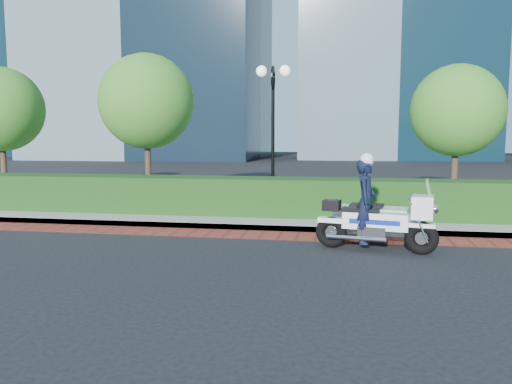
% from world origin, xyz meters
% --- Properties ---
extents(ground, '(120.00, 120.00, 0.00)m').
position_xyz_m(ground, '(0.00, 0.00, 0.00)').
color(ground, black).
rests_on(ground, ground).
extents(brick_strip, '(60.00, 1.00, 0.01)m').
position_xyz_m(brick_strip, '(0.00, 1.50, 0.01)').
color(brick_strip, maroon).
rests_on(brick_strip, ground).
extents(sidewalk, '(60.00, 8.00, 0.15)m').
position_xyz_m(sidewalk, '(0.00, 6.00, 0.07)').
color(sidewalk, gray).
rests_on(sidewalk, ground).
extents(hedge_main, '(18.00, 1.20, 1.00)m').
position_xyz_m(hedge_main, '(0.00, 3.60, 0.65)').
color(hedge_main, black).
rests_on(hedge_main, sidewalk).
extents(lamppost, '(1.02, 0.70, 4.21)m').
position_xyz_m(lamppost, '(1.00, 5.20, 2.96)').
color(lamppost, black).
rests_on(lamppost, sidewalk).
extents(tree_a, '(3.00, 3.00, 4.58)m').
position_xyz_m(tree_a, '(-9.00, 6.50, 3.22)').
color(tree_a, '#332319').
rests_on(tree_a, sidewalk).
extents(tree_b, '(3.20, 3.20, 4.89)m').
position_xyz_m(tree_b, '(-3.50, 6.50, 3.43)').
color(tree_b, '#332319').
rests_on(tree_b, sidewalk).
extents(tree_c, '(2.80, 2.80, 4.30)m').
position_xyz_m(tree_c, '(6.50, 6.50, 3.05)').
color(tree_c, '#332319').
rests_on(tree_c, sidewalk).
extents(tower_far_left, '(16.00, 14.00, 34.00)m').
position_xyz_m(tower_far_left, '(-36.00, 46.00, 17.00)').
color(tower_far_left, black).
rests_on(tower_far_left, ground).
extents(police_motorcycle, '(2.41, 1.93, 1.96)m').
position_xyz_m(police_motorcycle, '(3.70, 0.68, 0.67)').
color(police_motorcycle, black).
rests_on(police_motorcycle, ground).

